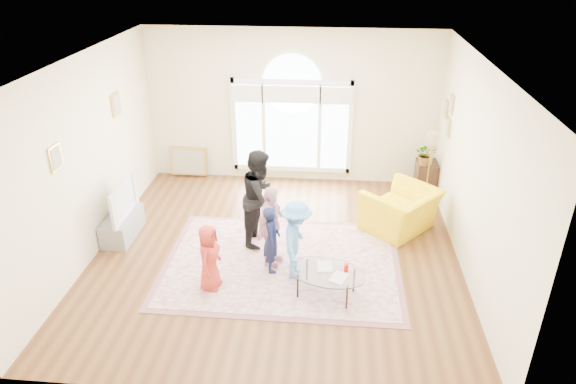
# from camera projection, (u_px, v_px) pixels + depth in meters

# --- Properties ---
(ground) EXTENTS (6.00, 6.00, 0.00)m
(ground) POSITION_uv_depth(u_px,v_px,m) (276.00, 253.00, 8.60)
(ground) COLOR #543019
(ground) RESTS_ON ground
(room_shell) EXTENTS (6.00, 6.00, 6.00)m
(room_shell) POSITION_uv_depth(u_px,v_px,m) (292.00, 112.00, 10.41)
(room_shell) COLOR beige
(room_shell) RESTS_ON ground
(area_rug) EXTENTS (3.60, 2.60, 0.02)m
(area_rug) POSITION_uv_depth(u_px,v_px,m) (282.00, 263.00, 8.32)
(area_rug) COLOR beige
(area_rug) RESTS_ON ground
(rug_border) EXTENTS (3.80, 2.80, 0.01)m
(rug_border) POSITION_uv_depth(u_px,v_px,m) (282.00, 263.00, 8.32)
(rug_border) COLOR #8D585E
(rug_border) RESTS_ON ground
(tv_console) EXTENTS (0.45, 1.00, 0.42)m
(tv_console) POSITION_uv_depth(u_px,v_px,m) (123.00, 226.00, 9.00)
(tv_console) COLOR gray
(tv_console) RESTS_ON ground
(television) EXTENTS (0.17, 1.08, 0.62)m
(television) POSITION_uv_depth(u_px,v_px,m) (119.00, 200.00, 8.76)
(television) COLOR black
(television) RESTS_ON tv_console
(coffee_table) EXTENTS (1.31, 1.01, 0.54)m
(coffee_table) POSITION_uv_depth(u_px,v_px,m) (327.00, 273.00, 7.43)
(coffee_table) COLOR silver
(coffee_table) RESTS_ON ground
(armchair) EXTENTS (1.57, 1.58, 0.78)m
(armchair) POSITION_uv_depth(u_px,v_px,m) (400.00, 210.00, 9.14)
(armchair) COLOR yellow
(armchair) RESTS_ON ground
(side_cabinet) EXTENTS (0.40, 0.50, 0.70)m
(side_cabinet) POSITION_uv_depth(u_px,v_px,m) (425.00, 178.00, 10.43)
(side_cabinet) COLOR black
(side_cabinet) RESTS_ON ground
(floor_lamp) EXTENTS (0.28, 0.28, 1.51)m
(floor_lamp) POSITION_uv_depth(u_px,v_px,m) (432.00, 144.00, 9.57)
(floor_lamp) COLOR black
(floor_lamp) RESTS_ON ground
(plant_pedestal) EXTENTS (0.20, 0.20, 0.70)m
(plant_pedestal) POSITION_uv_depth(u_px,v_px,m) (422.00, 181.00, 10.32)
(plant_pedestal) COLOR white
(plant_pedestal) RESTS_ON ground
(potted_plant) EXTENTS (0.43, 0.38, 0.46)m
(potted_plant) POSITION_uv_depth(u_px,v_px,m) (426.00, 154.00, 10.06)
(potted_plant) COLOR #33722D
(potted_plant) RESTS_ON plant_pedestal
(leaning_picture) EXTENTS (0.80, 0.14, 0.62)m
(leaning_picture) POSITION_uv_depth(u_px,v_px,m) (190.00, 176.00, 11.36)
(leaning_picture) COLOR tan
(leaning_picture) RESTS_ON ground
(child_red) EXTENTS (0.40, 0.55, 1.05)m
(child_red) POSITION_uv_depth(u_px,v_px,m) (209.00, 257.00, 7.53)
(child_red) COLOR red
(child_red) RESTS_ON area_rug
(child_navy) EXTENTS (0.31, 0.43, 1.10)m
(child_navy) POSITION_uv_depth(u_px,v_px,m) (272.00, 239.00, 7.92)
(child_navy) COLOR #151B3D
(child_navy) RESTS_ON area_rug
(child_black) EXTENTS (0.75, 0.90, 1.67)m
(child_black) POSITION_uv_depth(u_px,v_px,m) (261.00, 197.00, 8.57)
(child_black) COLOR black
(child_black) RESTS_ON area_rug
(child_pink) EXTENTS (0.57, 0.86, 1.35)m
(child_pink) POSITION_uv_depth(u_px,v_px,m) (270.00, 226.00, 8.02)
(child_pink) COLOR #E3A6BB
(child_pink) RESTS_ON area_rug
(child_blue) EXTENTS (0.49, 0.84, 1.28)m
(child_blue) POSITION_uv_depth(u_px,v_px,m) (296.00, 240.00, 7.74)
(child_blue) COLOR #559CE8
(child_blue) RESTS_ON area_rug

